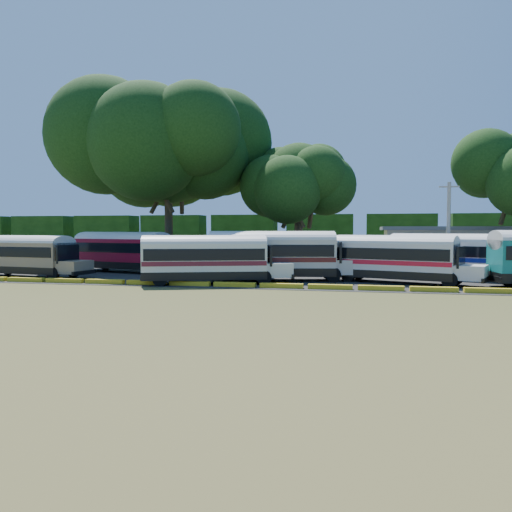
% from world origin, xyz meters
% --- Properties ---
extents(ground, '(160.00, 160.00, 0.00)m').
position_xyz_m(ground, '(0.00, 0.00, 0.00)').
color(ground, '#344517').
rests_on(ground, ground).
extents(asphalt_strip, '(64.00, 24.00, 0.02)m').
position_xyz_m(asphalt_strip, '(1.00, 12.00, 0.01)').
color(asphalt_strip, black).
rests_on(asphalt_strip, ground).
extents(curb, '(53.70, 0.45, 0.30)m').
position_xyz_m(curb, '(-0.00, 1.00, 0.15)').
color(curb, gold).
rests_on(curb, ground).
extents(terminal_building, '(19.00, 9.00, 4.00)m').
position_xyz_m(terminal_building, '(18.00, 30.00, 2.03)').
color(terminal_building, beige).
rests_on(terminal_building, ground).
extents(treeline_backdrop, '(130.00, 4.00, 6.00)m').
position_xyz_m(treeline_backdrop, '(0.00, 48.00, 3.00)').
color(treeline_backdrop, black).
rests_on(treeline_backdrop, ground).
extents(bus_beige, '(10.03, 3.93, 3.21)m').
position_xyz_m(bus_beige, '(-18.71, 3.98, 1.84)').
color(bus_beige, black).
rests_on(bus_beige, ground).
extents(bus_red, '(10.81, 5.25, 3.45)m').
position_xyz_m(bus_red, '(-13.44, 9.66, 1.98)').
color(bus_red, black).
rests_on(bus_red, ground).
extents(bus_cream_west, '(10.20, 5.51, 3.27)m').
position_xyz_m(bus_cream_west, '(-3.68, 2.29, 1.85)').
color(bus_cream_west, black).
rests_on(bus_cream_west, ground).
extents(bus_cream_east, '(11.09, 4.81, 3.54)m').
position_xyz_m(bus_cream_east, '(0.35, 5.35, 2.00)').
color(bus_cream_east, black).
rests_on(bus_cream_east, ground).
extents(bus_white_red, '(10.17, 5.69, 3.27)m').
position_xyz_m(bus_white_red, '(8.69, 5.54, 1.85)').
color(bus_white_red, black).
rests_on(bus_white_red, ground).
extents(bus_white_blue, '(10.32, 6.38, 3.35)m').
position_xyz_m(bus_white_blue, '(12.85, 9.70, 1.89)').
color(bus_white_blue, black).
rests_on(bus_white_blue, ground).
extents(tree_west, '(14.99, 14.99, 17.24)m').
position_xyz_m(tree_west, '(-12.50, 17.34, 11.73)').
color(tree_west, '#3D301E').
rests_on(tree_west, ground).
extents(tree_center, '(9.40, 9.40, 12.11)m').
position_xyz_m(tree_center, '(0.22, 19.49, 8.62)').
color(tree_center, '#3D301E').
rests_on(tree_center, ground).
extents(utility_pole, '(1.60, 0.30, 7.55)m').
position_xyz_m(utility_pole, '(13.35, 14.17, 3.89)').
color(utility_pole, gray).
rests_on(utility_pole, ground).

